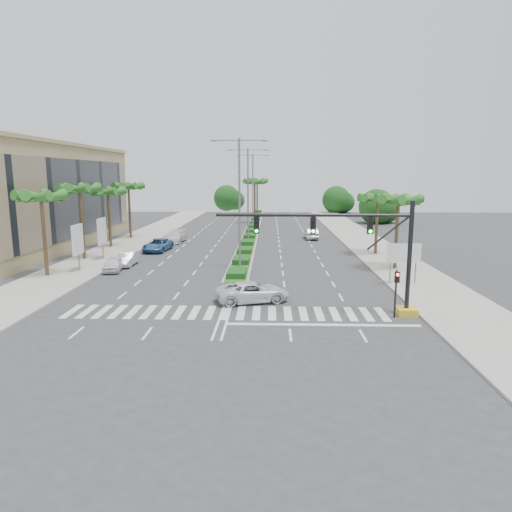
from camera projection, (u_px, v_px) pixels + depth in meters
The scene contains 28 objects.
ground at pixel (225, 313), 29.28m from camera, with size 160.00×160.00×0.00m, color #333335.
footpath_right at pixel (386, 257), 48.46m from camera, with size 6.00×120.00×0.15m, color gray.
footpath_left at pixel (104, 256), 49.41m from camera, with size 6.00×120.00×0.15m, color gray.
median at pixel (253, 229), 73.53m from camera, with size 2.20×75.00×0.20m, color gray.
median_grass at pixel (253, 228), 73.51m from camera, with size 1.80×75.00×0.04m, color #234F1B.
building at pixel (30, 198), 54.61m from camera, with size 12.00×36.00×12.00m, color tan.
signal_gantry at pixel (373, 261), 28.38m from camera, with size 12.60×1.20×7.20m.
pedestrian_signal at pixel (396, 286), 27.92m from camera, with size 0.28×0.36×3.00m.
direction_sign at pixel (404, 255), 36.28m from camera, with size 2.70×0.11×3.40m.
billboard_near at pixel (78, 240), 41.01m from camera, with size 0.18×2.10×4.35m.
billboard_far at pixel (102, 232), 46.92m from camera, with size 0.18×2.10×4.35m.
palm_left_near at pixel (41, 199), 38.45m from camera, with size 4.57×4.68×7.55m.
palm_left_mid at pixel (80, 191), 46.25m from camera, with size 4.57×4.68×7.95m.
palm_left_far at pixel (108, 194), 54.22m from camera, with size 4.57×4.68×7.35m.
palm_left_end at pixel (128, 188), 62.03m from camera, with size 4.57×4.68×7.75m.
palm_right_near at pixel (398, 203), 41.50m from camera, with size 4.57×4.68×7.05m.
palm_right_far at pixel (378, 201), 49.42m from camera, with size 4.57×4.68×6.75m.
palm_median_a at pixel (255, 183), 82.12m from camera, with size 4.57×4.68×8.05m.
palm_median_b at pixel (257, 182), 96.88m from camera, with size 4.57×4.68×8.05m.
streetlight_near at pixel (239, 196), 41.85m from camera, with size 5.10×0.25×12.00m.
streetlight_mid at pixel (248, 190), 57.59m from camera, with size 5.10×0.25×12.00m.
streetlight_far at pixel (253, 187), 73.33m from camera, with size 5.10×0.25×12.00m.
car_parked_a at pixel (113, 264), 41.81m from camera, with size 1.52×3.78×1.29m, color silver.
car_parked_b at pixel (128, 259), 44.40m from camera, with size 1.41×4.05×1.33m, color silver.
car_parked_c at pixel (158, 245), 52.68m from camera, with size 2.39×5.18×1.44m, color #325F99.
car_parked_d at pixel (175, 237), 59.58m from camera, with size 2.13×5.25×1.52m, color silver.
car_crossing at pixel (253, 292), 31.75m from camera, with size 2.35×5.10×1.42m, color silver.
car_right at pixel (311, 233), 62.74m from camera, with size 1.59×4.57×1.50m, color #A4A3A8.
Camera 1 is at (2.86, -28.09, 8.77)m, focal length 32.00 mm.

